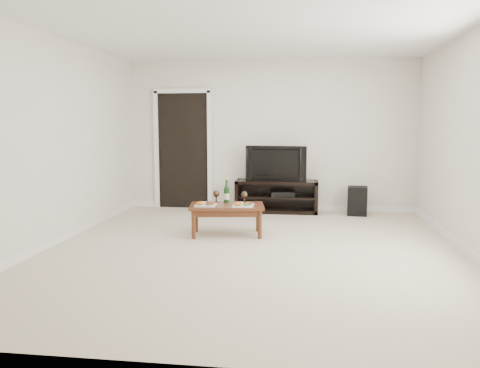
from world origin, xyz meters
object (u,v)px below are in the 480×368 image
Objects in this scene: television at (277,163)px; subwoofer at (357,201)px; media_console at (277,196)px; coffee_table at (227,220)px.

subwoofer is (1.35, -0.08, -0.61)m from television.
television reaches higher than subwoofer.
media_console is 1.87m from coffee_table.
media_console reaches higher than coffee_table.
coffee_table is at bearing -131.66° from subwoofer.
television reaches higher than coffee_table.
television is at bearing 0.00° from media_console.
television is 2.18× the size of subwoofer.
subwoofer is 2.57m from coffee_table.
media_console is at bearing 71.88° from coffee_table.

